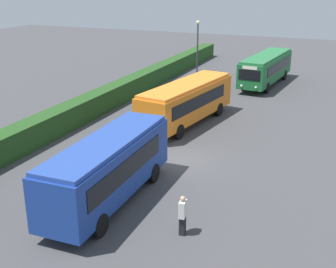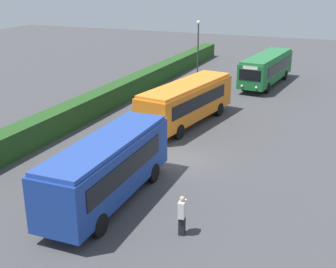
{
  "view_description": "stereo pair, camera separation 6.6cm",
  "coord_description": "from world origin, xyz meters",
  "px_view_note": "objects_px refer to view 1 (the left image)",
  "views": [
    {
      "loc": [
        -22.36,
        -8.85,
        10.25
      ],
      "look_at": [
        0.17,
        0.62,
        1.47
      ],
      "focal_mm": 47.43,
      "sensor_mm": 36.0,
      "label": 1
    },
    {
      "loc": [
        -22.34,
        -8.91,
        10.25
      ],
      "look_at": [
        0.17,
        0.62,
        1.47
      ],
      "focal_mm": 47.43,
      "sensor_mm": 36.0,
      "label": 2
    }
  ],
  "objects_px": {
    "lamppost": "(197,47)",
    "person_center": "(183,214)",
    "bus_orange": "(187,100)",
    "bus_green": "(266,67)",
    "bus_blue": "(108,166)"
  },
  "relations": [
    {
      "from": "bus_green",
      "to": "person_center",
      "type": "height_order",
      "value": "bus_green"
    },
    {
      "from": "bus_green",
      "to": "lamppost",
      "type": "height_order",
      "value": "lamppost"
    },
    {
      "from": "bus_orange",
      "to": "person_center",
      "type": "relative_size",
      "value": 5.71
    },
    {
      "from": "lamppost",
      "to": "person_center",
      "type": "bearing_deg",
      "value": -162.01
    },
    {
      "from": "bus_orange",
      "to": "bus_green",
      "type": "height_order",
      "value": "bus_orange"
    },
    {
      "from": "person_center",
      "to": "bus_orange",
      "type": "bearing_deg",
      "value": -75.94
    },
    {
      "from": "bus_green",
      "to": "person_center",
      "type": "bearing_deg",
      "value": 9.81
    },
    {
      "from": "bus_blue",
      "to": "lamppost",
      "type": "xyz_separation_m",
      "value": [
        23.47,
        3.82,
        2.04
      ]
    },
    {
      "from": "bus_blue",
      "to": "lamppost",
      "type": "distance_m",
      "value": 23.87
    },
    {
      "from": "bus_orange",
      "to": "lamppost",
      "type": "bearing_deg",
      "value": 24.46
    },
    {
      "from": "bus_orange",
      "to": "lamppost",
      "type": "xyz_separation_m",
      "value": [
        10.96,
        3.05,
        2.11
      ]
    },
    {
      "from": "bus_blue",
      "to": "bus_orange",
      "type": "bearing_deg",
      "value": 2.54
    },
    {
      "from": "bus_orange",
      "to": "person_center",
      "type": "xyz_separation_m",
      "value": [
        -13.84,
        -5.0,
        -0.82
      ]
    },
    {
      "from": "bus_orange",
      "to": "person_center",
      "type": "height_order",
      "value": "bus_orange"
    },
    {
      "from": "bus_blue",
      "to": "person_center",
      "type": "bearing_deg",
      "value": -108.42
    }
  ]
}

